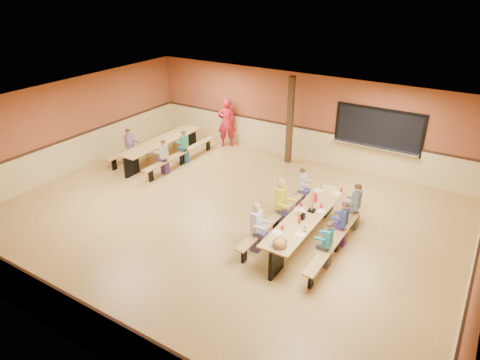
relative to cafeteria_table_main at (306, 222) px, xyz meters
The scene contains 23 objects.
ground 2.39m from the cafeteria_table_main, behind, with size 12.00×12.00×0.00m, color olive.
room_envelope 2.34m from the cafeteria_table_main, behind, with size 12.04×10.04×3.02m.
kitchen_pass_through 4.84m from the cafeteria_table_main, 86.64° to the left, with size 2.78×0.28×1.38m.
structural_post 4.97m from the cafeteria_table_main, 121.15° to the left, with size 0.18×0.18×3.00m, color #321F10.
cafeteria_table_main is the anchor object (origin of this frame).
cafeteria_table_second 6.67m from the cafeteria_table_main, 162.35° to the left, with size 1.91×3.70×0.74m.
seated_child_white_left 1.31m from the cafeteria_table_main, 129.27° to the right, with size 0.39×0.32×1.25m, color silver, non-canonical shape.
seated_adult_yellow 0.87m from the cafeteria_table_main, 165.03° to the left, with size 0.45×0.37×1.38m, color gold, non-canonical shape.
seated_child_grey_left 1.73m from the cafeteria_table_main, 118.41° to the left, with size 0.35×0.28×1.16m, color #B9B9B9, non-canonical shape.
seated_child_teal_right 1.09m from the cafeteria_table_main, 41.01° to the right, with size 0.34×0.28×1.14m, color teal, non-canonical shape.
seated_child_navy_right 0.87m from the cafeteria_table_main, 18.96° to the left, with size 0.35×0.28×1.16m, color navy, non-canonical shape.
seated_child_char_right 1.46m from the cafeteria_table_main, 55.42° to the left, with size 0.39×0.32×1.25m, color #565F62, non-canonical shape.
seated_child_purple_sec 7.29m from the cafeteria_table_main, behind, with size 0.36×0.30×1.20m, color #7A4C71, non-canonical shape.
seated_child_green_sec 5.96m from the cafeteria_table_main, 158.26° to the left, with size 0.35×0.28×1.16m, color #348060, non-canonical shape.
seated_child_tan_sec 5.65m from the cafeteria_table_main, 168.23° to the left, with size 0.34×0.28×1.16m, color #ACA48C, non-canonical shape.
standing_woman 6.77m from the cafeteria_table_main, 140.22° to the left, with size 0.68×0.44×1.86m, color #AE1322.
punch_pitcher 0.79m from the cafeteria_table_main, 99.11° to the left, with size 0.16×0.16×0.22m, color #B41829.
chip_bowl 1.57m from the cafeteria_table_main, 87.92° to the right, with size 0.32×0.32×0.15m, color orange, non-canonical shape.
napkin_dispenser 0.38m from the cafeteria_table_main, 89.60° to the right, with size 0.10×0.14×0.13m, color black.
condiment_mustard 0.39m from the cafeteria_table_main, 126.20° to the right, with size 0.06×0.06×0.17m, color yellow.
condiment_ketchup 0.56m from the cafeteria_table_main, 88.19° to the right, with size 0.06×0.06×0.17m, color #B2140F.
table_paddle 0.41m from the cafeteria_table_main, 77.45° to the left, with size 0.16×0.16×0.56m.
place_settings 0.27m from the cafeteria_table_main, ahead, with size 0.65×3.30×0.11m, color beige, non-canonical shape.
Camera 1 is at (5.66, -8.19, 6.02)m, focal length 32.00 mm.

